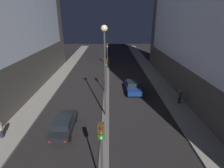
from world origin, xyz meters
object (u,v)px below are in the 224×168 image
Objects in this scene: traffic_light_mid at (106,69)px; car_right_lane at (133,87)px; traffic_light_far at (107,49)px; street_lamp at (105,54)px; pedestrian_on_right_sidewalk at (180,96)px; traffic_light_near at (101,144)px; pedestrian_on_left_sidewalk at (0,129)px; car_left_lane at (64,125)px.

traffic_light_mid reaches higher than car_right_lane.
traffic_light_far is 20.57m from street_lamp.
traffic_light_near is at bearing -127.93° from pedestrian_on_right_sidewalk.
traffic_light_far reaches higher than pedestrian_on_right_sidewalk.
car_right_lane is at bearing 38.65° from pedestrian_on_left_sidewalk.
car_right_lane is 2.70× the size of pedestrian_on_right_sidewalk.
traffic_light_far is 2.80× the size of pedestrian_on_right_sidewalk.
traffic_light_near is 2.94× the size of pedestrian_on_left_sidewalk.
pedestrian_on_left_sidewalk is at bearing -133.42° from traffic_light_mid.
street_lamp is 1.99× the size of car_right_lane.
pedestrian_on_right_sidewalk is (17.45, 6.13, 0.04)m from pedestrian_on_left_sidewalk.
traffic_light_mid reaches higher than pedestrian_on_right_sidewalk.
traffic_light_mid reaches higher than car_left_lane.
traffic_light_near is at bearing -90.00° from street_lamp.
car_left_lane is 1.02× the size of car_right_lane.
traffic_light_far is 1.01× the size of car_left_lane.
traffic_light_mid is 4.70m from car_right_lane.
car_right_lane is at bearing 76.16° from traffic_light_near.
traffic_light_near is 1.00× the size of traffic_light_far.
traffic_light_far is at bearing 90.00° from traffic_light_mid.
pedestrian_on_left_sidewalk is (-8.74, -23.89, -2.57)m from traffic_light_far.
pedestrian_on_right_sidewalk is at bearing 52.07° from traffic_light_near.
car_left_lane is (-3.69, -2.62, -5.83)m from street_lamp.
pedestrian_on_left_sidewalk is (-5.05, -0.92, 0.24)m from car_left_lane.
pedestrian_on_left_sidewalk is (-8.74, -3.54, -5.59)m from street_lamp.
traffic_light_far is at bearing 90.00° from traffic_light_near.
traffic_light_far is 25.57m from pedestrian_on_left_sidewalk.
pedestrian_on_right_sidewalk reaches higher than car_left_lane.
traffic_light_mid is at bearing 66.08° from car_left_lane.
traffic_light_near is at bearing -30.00° from pedestrian_on_left_sidewalk.
traffic_light_far is 19.94m from pedestrian_on_right_sidewalk.
traffic_light_near reaches higher than pedestrian_on_left_sidewalk.
traffic_light_mid is 1.00× the size of traffic_light_far.
traffic_light_mid is 1.03× the size of car_right_lane.
traffic_light_near is 0.52× the size of street_lamp.
pedestrian_on_left_sidewalk is (-12.44, -9.95, 0.25)m from car_right_lane.
traffic_light_far is at bearing 80.87° from car_left_lane.
pedestrian_on_left_sidewalk is 0.95× the size of pedestrian_on_right_sidewalk.
car_right_lane is at bearing 50.72° from car_left_lane.
traffic_light_far is 1.03× the size of car_right_lane.
pedestrian_on_right_sidewalk is (8.71, 2.59, -5.54)m from street_lamp.
pedestrian_on_left_sidewalk reaches higher than car_right_lane.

